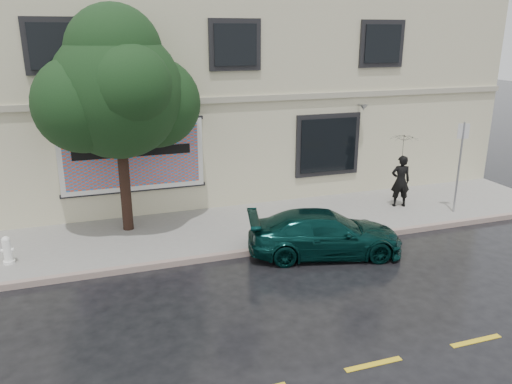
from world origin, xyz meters
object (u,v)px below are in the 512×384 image
object	(u,v)px
fire_hydrant	(7,250)
car	(325,233)
pedestrian	(400,181)
street_tree	(117,94)

from	to	relation	value
fire_hydrant	car	bearing A→B (deg)	8.61
pedestrian	street_tree	distance (m)	9.07
pedestrian	fire_hydrant	xyz separation A→B (m)	(-11.50, -0.65, -0.50)
street_tree	car	bearing A→B (deg)	-32.72
car	fire_hydrant	xyz separation A→B (m)	(-7.71, 1.66, -0.08)
pedestrian	street_tree	xyz separation A→B (m)	(-8.53, 0.74, 3.01)
pedestrian	street_tree	size ratio (longest dim) A/B	0.30
pedestrian	fire_hydrant	distance (m)	11.53
car	pedestrian	xyz separation A→B (m)	(3.79, 2.31, 0.42)
car	street_tree	size ratio (longest dim) A/B	0.71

